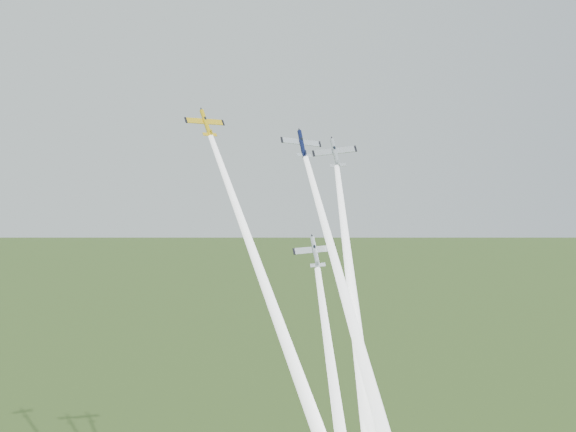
% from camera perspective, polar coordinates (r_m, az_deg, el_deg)
% --- Properties ---
extents(plane_yellow, '(9.38, 8.61, 7.04)m').
position_cam_1_polar(plane_yellow, '(133.57, -6.51, 7.31)').
color(plane_yellow, yellow).
extents(smoke_trail_yellow, '(23.11, 46.58, 61.15)m').
position_cam_1_polar(smoke_trail_yellow, '(113.02, -0.69, -8.53)').
color(smoke_trail_yellow, white).
extents(plane_navy, '(8.22, 7.34, 7.42)m').
position_cam_1_polar(plane_navy, '(130.63, 1.10, 5.74)').
color(plane_navy, '#0E153D').
extents(smoke_trail_navy, '(12.28, 46.25, 57.06)m').
position_cam_1_polar(smoke_trail_navy, '(111.17, 5.51, -9.70)').
color(smoke_trail_navy, white).
extents(plane_silver_right, '(8.98, 6.53, 8.18)m').
position_cam_1_polar(plane_silver_right, '(134.85, 3.75, 5.00)').
color(plane_silver_right, silver).
extents(smoke_trail_silver_right, '(3.81, 38.43, 46.65)m').
position_cam_1_polar(smoke_trail_silver_right, '(117.13, 5.22, -7.18)').
color(smoke_trail_silver_right, white).
extents(plane_silver_low, '(7.68, 5.54, 6.71)m').
position_cam_1_polar(plane_silver_low, '(117.79, 2.16, -2.84)').
color(plane_silver_low, silver).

